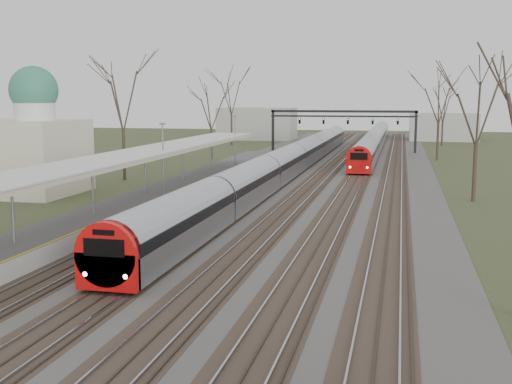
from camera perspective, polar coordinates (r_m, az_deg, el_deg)
track_bed at (r=64.22m, az=5.26°, el=1.41°), size 24.00×160.00×0.22m
platform at (r=49.52m, az=-8.20°, el=-0.18°), size 3.50×69.00×1.00m
canopy at (r=44.97m, az=-10.34°, el=3.31°), size 4.10×50.00×3.11m
dome_building at (r=55.39m, az=-20.44°, el=3.63°), size 10.00×8.00×10.30m
signal_gantry at (r=93.61m, az=7.75°, el=6.51°), size 21.00×0.59×6.08m
tree_west_far at (r=61.75m, az=-11.80°, el=8.40°), size 5.50×5.50×11.33m
tree_east_far at (r=50.51m, az=19.12°, el=7.34°), size 5.00×5.00×10.30m
train_near at (r=68.33m, az=3.41°, el=3.04°), size 2.62×90.21×3.05m
train_far at (r=101.88m, az=10.50°, el=4.66°), size 2.62×75.21×3.05m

